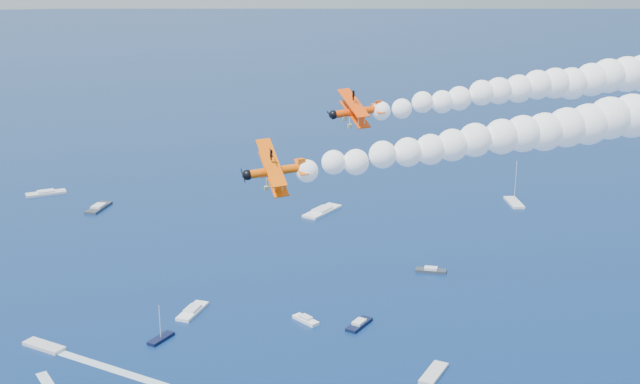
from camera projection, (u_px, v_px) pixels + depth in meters
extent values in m
cube|color=silver|center=(44.00, 346.00, 164.46)|extent=(8.82, 8.42, 0.70)
cube|color=black|center=(161.00, 339.00, 167.53)|extent=(5.83, 6.04, 0.70)
cube|color=silver|center=(514.00, 202.00, 255.03)|extent=(5.45, 11.76, 0.70)
cube|color=black|center=(359.00, 324.00, 173.67)|extent=(7.14, 7.12, 0.70)
cube|color=white|center=(306.00, 320.00, 175.72)|extent=(5.00, 6.70, 0.70)
cube|color=silver|center=(46.00, 193.00, 264.45)|extent=(12.90, 6.59, 0.70)
cube|color=#2E353E|center=(431.00, 271.00, 202.12)|extent=(7.77, 5.24, 0.70)
cube|color=white|center=(192.00, 311.00, 179.97)|extent=(7.91, 10.09, 0.70)
cube|color=white|center=(322.00, 211.00, 246.92)|extent=(14.08, 13.73, 0.70)
cube|color=silver|center=(434.00, 373.00, 153.99)|extent=(7.93, 8.56, 0.70)
cube|color=#323642|center=(99.00, 208.00, 250.07)|extent=(8.28, 12.12, 0.70)
cube|color=white|center=(135.00, 376.00, 153.53)|extent=(29.39, 27.12, 0.04)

